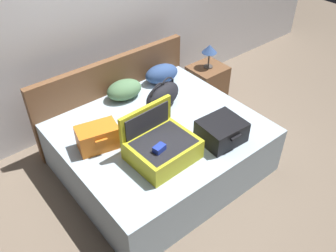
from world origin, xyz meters
TOP-DOWN VIEW (x-y plane):
  - ground_plane at (0.00, 0.00)m, footprint 12.00×12.00m
  - back_wall at (0.00, 1.65)m, footprint 8.00×0.10m
  - bed at (0.00, 0.40)m, footprint 1.90×1.66m
  - headboard at (0.00, 1.27)m, footprint 1.94×0.08m
  - hard_case_large at (-0.25, 0.06)m, footprint 0.58×0.51m
  - hard_case_medium at (0.34, -0.11)m, footprint 0.41×0.39m
  - hard_case_small at (-0.61, 0.54)m, footprint 0.41×0.31m
  - duffel_bag at (0.25, 0.67)m, footprint 0.50×0.32m
  - pillow_near_headboard at (0.03, 1.07)m, footprint 0.43×0.31m
  - pillow_center_head at (0.55, 1.07)m, footprint 0.44×0.31m
  - nightstand at (1.23, 0.98)m, footprint 0.44×0.40m
  - table_lamp at (1.23, 0.98)m, footprint 0.19×0.19m

SIDE VIEW (x-z plane):
  - ground_plane at x=0.00m, z-range 0.00..0.00m
  - nightstand at x=1.23m, z-range 0.00..0.53m
  - bed at x=0.00m, z-range 0.00..0.54m
  - headboard at x=0.00m, z-range 0.00..0.94m
  - pillow_near_headboard at x=0.03m, z-range 0.54..0.74m
  - hard_case_medium at x=0.34m, z-range 0.54..0.75m
  - pillow_center_head at x=0.55m, z-range 0.54..0.75m
  - hard_case_small at x=-0.61m, z-range 0.54..0.76m
  - hard_case_large at x=-0.25m, z-range 0.44..0.89m
  - duffel_bag at x=0.25m, z-range 0.52..0.84m
  - table_lamp at x=1.23m, z-range 0.62..0.92m
  - back_wall at x=0.00m, z-range 0.00..2.60m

